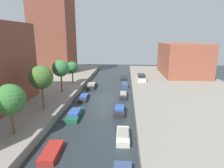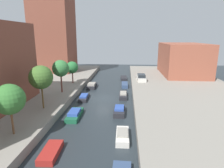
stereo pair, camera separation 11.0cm
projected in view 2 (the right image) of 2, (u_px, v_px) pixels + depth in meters
ground_plane at (104, 99)px, 33.86m from camera, size 84.00×84.00×0.00m
quay_left at (20, 94)px, 34.82m from camera, size 20.00×64.00×1.00m
quay_right at (193, 98)px, 32.67m from camera, size 20.00×64.00×1.00m
apartment_tower_far at (53, 27)px, 52.42m from camera, size 10.00×9.86×23.63m
low_block_right at (183, 59)px, 49.34m from camera, size 10.00×15.89×7.78m
street_tree_0 at (9, 99)px, 18.79m from camera, size 3.00×3.00×5.15m
street_tree_1 at (41, 77)px, 25.67m from camera, size 3.14×3.14×5.86m
street_tree_2 at (61, 68)px, 33.29m from camera, size 2.86×2.86×5.63m
street_tree_3 at (72, 67)px, 40.40m from camera, size 2.45×2.45×4.49m
parked_car at (141, 78)px, 43.22m from camera, size 1.94×4.61×1.42m
moored_boat_left_0 at (51, 152)px, 17.79m from camera, size 1.60×3.50×0.58m
moored_boat_left_1 at (75, 114)px, 26.13m from camera, size 1.61×4.48×0.92m
moored_boat_left_2 at (84, 97)px, 33.51m from camera, size 1.51×4.14×0.78m
moored_boat_left_3 at (92, 86)px, 40.99m from camera, size 1.70×4.03×1.03m
moored_boat_right_1 at (122, 136)px, 20.54m from camera, size 1.39×3.63×0.85m
moored_boat_right_2 at (119, 111)px, 27.33m from camera, size 1.52×3.76×0.96m
moored_boat_right_3 at (123, 95)px, 34.75m from camera, size 1.32×4.33×0.83m
moored_boat_right_4 at (125, 85)px, 42.06m from camera, size 1.40×3.88×0.68m
moored_boat_right_5 at (124, 78)px, 49.05m from camera, size 1.69×4.01×0.58m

